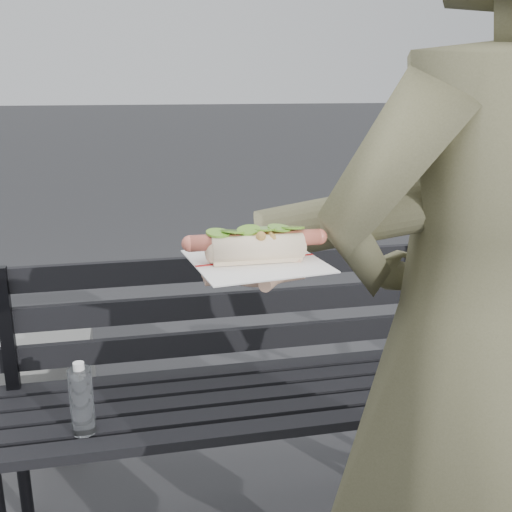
{
  "coord_description": "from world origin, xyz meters",
  "views": [
    {
      "loc": [
        -0.24,
        -0.76,
        1.41
      ],
      "look_at": [
        -0.06,
        0.09,
        1.15
      ],
      "focal_mm": 42.0,
      "sensor_mm": 36.0,
      "label": 1
    }
  ],
  "objects": [
    {
      "name": "person",
      "position": [
        0.36,
        0.17,
        0.92
      ],
      "size": [
        0.76,
        0.59,
        1.83
      ],
      "primitive_type": "imported",
      "rotation": [
        0.0,
        0.0,
        3.4
      ],
      "color": "brown",
      "rests_on": "ground"
    },
    {
      "name": "park_bench",
      "position": [
        0.02,
        0.93,
        0.52
      ],
      "size": [
        1.5,
        0.44,
        0.88
      ],
      "color": "black",
      "rests_on": "ground"
    },
    {
      "name": "held_hotdog",
      "position": [
        0.14,
        0.15,
        1.19
      ],
      "size": [
        0.64,
        0.3,
        0.2
      ],
      "color": "brown"
    }
  ]
}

